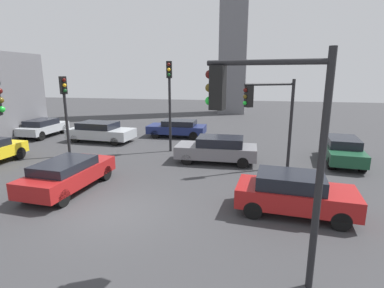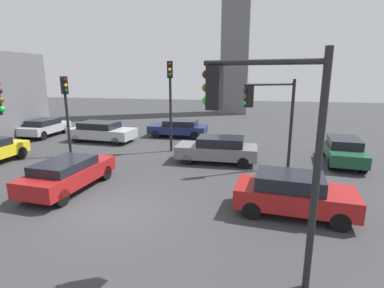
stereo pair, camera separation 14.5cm
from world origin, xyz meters
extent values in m
plane|color=#38383A|center=(0.00, 0.00, 0.00)|extent=(95.29, 95.29, 0.00)
cylinder|color=black|center=(6.14, -2.64, 2.68)|extent=(0.16, 0.16, 5.36)
cylinder|color=black|center=(4.88, -2.37, 5.07)|extent=(2.54, 0.66, 0.12)
cube|color=black|center=(3.87, -2.15, 4.52)|extent=(0.38, 0.38, 1.00)
sphere|color=#4C0F0C|center=(3.67, -2.11, 4.82)|extent=(0.20, 0.20, 0.20)
sphere|color=#594714|center=(3.67, -2.11, 4.52)|extent=(0.20, 0.20, 0.20)
sphere|color=green|center=(3.67, -2.11, 4.22)|extent=(0.20, 0.20, 0.20)
cylinder|color=black|center=(-0.30, 8.84, 2.80)|extent=(0.16, 0.16, 5.59)
cube|color=black|center=(-0.30, 8.84, 5.09)|extent=(0.36, 0.36, 1.00)
sphere|color=#4C0F0C|center=(-0.27, 8.65, 5.39)|extent=(0.20, 0.20, 0.20)
sphere|color=yellow|center=(-0.27, 8.65, 5.09)|extent=(0.20, 0.20, 0.20)
sphere|color=#14471E|center=(-0.27, 8.65, 4.79)|extent=(0.20, 0.20, 0.20)
cylinder|color=black|center=(-5.95, 6.51, 2.35)|extent=(0.16, 0.16, 4.71)
cube|color=black|center=(-5.95, 6.51, 4.21)|extent=(0.44, 0.44, 1.00)
sphere|color=#4C0F0C|center=(-5.78, 6.39, 4.51)|extent=(0.20, 0.20, 0.20)
sphere|color=yellow|center=(-5.78, 6.39, 4.21)|extent=(0.20, 0.20, 0.20)
sphere|color=#14471E|center=(-5.78, 6.39, 3.91)|extent=(0.20, 0.20, 0.20)
cylinder|color=black|center=(6.69, 6.70, 2.30)|extent=(0.16, 0.16, 4.59)
cylinder|color=black|center=(5.51, 5.95, 4.35)|extent=(2.44, 1.60, 0.12)
cube|color=black|center=(4.53, 5.34, 3.80)|extent=(0.44, 0.44, 1.00)
sphere|color=#4C0F0C|center=(4.36, 5.23, 4.10)|extent=(0.20, 0.20, 0.20)
sphere|color=#594714|center=(4.36, 5.23, 3.80)|extent=(0.20, 0.20, 0.20)
sphere|color=green|center=(4.36, 5.23, 3.50)|extent=(0.20, 0.20, 0.20)
sphere|color=#594714|center=(-3.42, -0.63, 3.99)|extent=(0.20, 0.20, 0.20)
sphere|color=green|center=(-3.42, -0.63, 3.69)|extent=(0.20, 0.20, 0.20)
cube|color=slate|center=(2.85, 6.95, 0.64)|extent=(4.44, 1.87, 0.67)
cube|color=black|center=(3.07, 6.95, 1.19)|extent=(2.49, 1.64, 0.52)
cylinder|color=black|center=(1.35, 6.19, 0.30)|extent=(0.60, 0.34, 0.60)
cylinder|color=black|center=(1.34, 7.71, 0.30)|extent=(0.60, 0.34, 0.60)
cylinder|color=black|center=(4.36, 6.19, 0.30)|extent=(0.60, 0.34, 0.60)
cylinder|color=black|center=(4.36, 7.72, 0.30)|extent=(0.60, 0.34, 0.60)
cube|color=maroon|center=(6.31, 1.17, 0.66)|extent=(4.18, 2.18, 0.67)
cube|color=black|center=(6.11, 1.19, 1.21)|extent=(2.40, 1.79, 0.52)
cylinder|color=black|center=(7.74, 1.76, 0.32)|extent=(0.67, 0.38, 0.64)
cylinder|color=black|center=(7.59, 0.31, 0.32)|extent=(0.67, 0.38, 0.64)
cylinder|color=black|center=(5.02, 2.04, 0.32)|extent=(0.67, 0.38, 0.64)
cylinder|color=black|center=(4.87, 0.58, 0.32)|extent=(0.67, 0.38, 0.64)
cylinder|color=black|center=(-9.93, 5.46, 0.35)|extent=(0.35, 0.71, 0.70)
cylinder|color=black|center=(-8.49, 5.40, 0.35)|extent=(0.35, 0.71, 0.70)
cube|color=#19472D|center=(9.75, 8.20, 0.63)|extent=(2.24, 4.49, 0.62)
cube|color=black|center=(9.78, 8.41, 1.15)|extent=(1.81, 2.58, 0.50)
cylinder|color=black|center=(10.31, 6.65, 0.32)|extent=(0.39, 0.67, 0.64)
cylinder|color=black|center=(8.87, 6.82, 0.32)|extent=(0.39, 0.67, 0.64)
cylinder|color=black|center=(10.63, 9.58, 0.32)|extent=(0.39, 0.67, 0.64)
cylinder|color=black|center=(9.19, 9.74, 0.32)|extent=(0.39, 0.67, 0.64)
cube|color=#ADB2B7|center=(-11.37, 11.43, 0.64)|extent=(1.81, 4.17, 0.58)
cube|color=black|center=(-11.37, 11.22, 1.14)|extent=(1.58, 2.34, 0.49)
cylinder|color=black|center=(-12.11, 12.84, 0.35)|extent=(0.32, 0.70, 0.70)
cylinder|color=black|center=(-10.64, 12.85, 0.35)|extent=(0.32, 0.70, 0.70)
cylinder|color=black|center=(-12.10, 10.01, 0.35)|extent=(0.32, 0.70, 0.70)
cylinder|color=black|center=(-10.63, 10.02, 0.35)|extent=(0.32, 0.70, 0.70)
cube|color=#ADB2B7|center=(-5.99, 10.57, 0.63)|extent=(4.88, 2.40, 0.67)
cube|color=black|center=(-6.23, 10.59, 1.17)|extent=(2.79, 1.99, 0.51)
cylinder|color=black|center=(-4.32, 11.26, 0.29)|extent=(0.61, 0.41, 0.58)
cylinder|color=black|center=(-4.46, 9.61, 0.29)|extent=(0.61, 0.41, 0.58)
cylinder|color=black|center=(-7.53, 11.52, 0.29)|extent=(0.61, 0.41, 0.58)
cylinder|color=black|center=(-7.66, 9.87, 0.29)|extent=(0.61, 0.41, 0.58)
cube|color=navy|center=(-0.99, 13.29, 0.62)|extent=(4.46, 2.02, 0.59)
cube|color=black|center=(-0.76, 13.29, 1.10)|extent=(2.50, 1.77, 0.45)
cylinder|color=black|center=(-2.50, 12.46, 0.32)|extent=(0.65, 0.36, 0.64)
cylinder|color=black|center=(-2.50, 14.10, 0.32)|extent=(0.65, 0.36, 0.64)
cylinder|color=black|center=(0.53, 12.47, 0.32)|extent=(0.65, 0.36, 0.64)
cylinder|color=black|center=(0.53, 14.11, 0.32)|extent=(0.65, 0.36, 0.64)
cube|color=maroon|center=(-2.80, 1.68, 0.66)|extent=(2.20, 4.54, 0.65)
cube|color=black|center=(-2.82, 1.46, 1.14)|extent=(1.82, 2.59, 0.41)
cylinder|color=black|center=(-3.44, 3.23, 0.33)|extent=(0.39, 0.69, 0.66)
cylinder|color=black|center=(-1.92, 3.11, 0.33)|extent=(0.39, 0.69, 0.66)
cylinder|color=black|center=(-3.68, 0.24, 0.33)|extent=(0.39, 0.69, 0.66)
cylinder|color=black|center=(-2.16, 0.12, 0.33)|extent=(0.39, 0.69, 0.66)
camera|label=1|loc=(4.62, -9.03, 4.83)|focal=27.78mm
camera|label=2|loc=(4.76, -9.00, 4.83)|focal=27.78mm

